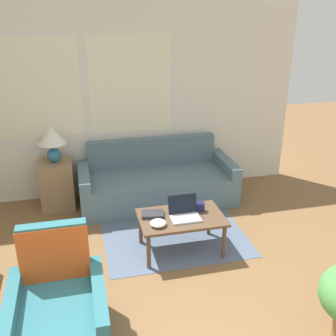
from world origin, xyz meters
name	(u,v)px	position (x,y,z in m)	size (l,w,h in m)	color
wall_back	(91,104)	(0.00, 3.56, 1.31)	(5.81, 0.06, 2.60)	white
rug	(168,223)	(0.79, 2.44, 0.00)	(1.65, 1.90, 0.01)	slate
couch	(157,183)	(0.79, 3.12, 0.25)	(2.09, 0.86, 0.82)	slate
armchair	(59,316)	(-0.49, 0.81, 0.26)	(0.75, 0.83, 0.92)	#2D6B75
side_table	(57,184)	(-0.54, 3.24, 0.32)	(0.43, 0.43, 0.65)	#937551
table_lamp	(52,139)	(-0.54, 3.24, 0.96)	(0.36, 0.36, 0.48)	teal
coffee_table	(181,220)	(0.79, 1.84, 0.38)	(0.92, 0.59, 0.43)	brown
laptop	(184,213)	(0.82, 1.81, 0.48)	(0.32, 0.27, 0.22)	#B7B7BC
cup_navy	(200,207)	(1.03, 1.91, 0.48)	(0.10, 0.10, 0.10)	#191E4C
snack_bowl	(158,223)	(0.51, 1.71, 0.46)	(0.17, 0.17, 0.06)	white
book_red	(153,214)	(0.50, 1.92, 0.44)	(0.26, 0.20, 0.04)	#2D2D33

